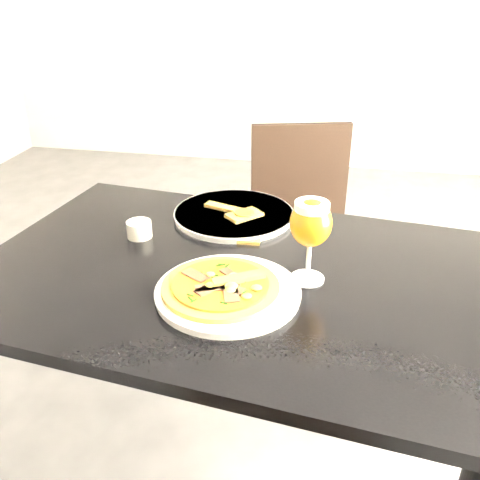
% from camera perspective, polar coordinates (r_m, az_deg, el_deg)
% --- Properties ---
extents(dining_table, '(1.29, 0.94, 0.75)m').
position_cam_1_polar(dining_table, '(1.31, -1.00, -6.55)').
color(dining_table, black).
rests_on(dining_table, ground).
extents(chair_far, '(0.49, 0.49, 0.86)m').
position_cam_1_polar(chair_far, '(2.08, 6.69, 0.99)').
color(chair_far, black).
rests_on(chair_far, ground).
extents(plate_main, '(0.37, 0.37, 0.02)m').
position_cam_1_polar(plate_main, '(1.16, -1.29, -5.63)').
color(plate_main, white).
rests_on(plate_main, dining_table).
extents(pizza, '(0.25, 0.25, 0.03)m').
position_cam_1_polar(pizza, '(1.15, -2.04, -4.91)').
color(pizza, '#9F6B26').
rests_on(pizza, plate_main).
extents(plate_second, '(0.40, 0.40, 0.02)m').
position_cam_1_polar(plate_second, '(1.51, -0.68, 2.74)').
color(plate_second, white).
rests_on(plate_second, dining_table).
extents(crust_scraps, '(0.18, 0.12, 0.01)m').
position_cam_1_polar(crust_scraps, '(1.49, -0.29, 2.98)').
color(crust_scraps, '#9F6B26').
rests_on(crust_scraps, plate_second).
extents(loose_crust, '(0.11, 0.03, 0.01)m').
position_cam_1_polar(loose_crust, '(1.38, -0.06, -0.08)').
color(loose_crust, '#9F6B26').
rests_on(loose_crust, dining_table).
extents(sauce_cup, '(0.07, 0.07, 0.04)m').
position_cam_1_polar(sauce_cup, '(1.42, -10.70, 1.21)').
color(sauce_cup, beige).
rests_on(sauce_cup, dining_table).
extents(beer_glass, '(0.09, 0.09, 0.19)m').
position_cam_1_polar(beer_glass, '(1.16, 7.57, 1.73)').
color(beer_glass, '#B5B9BE').
rests_on(beer_glass, dining_table).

